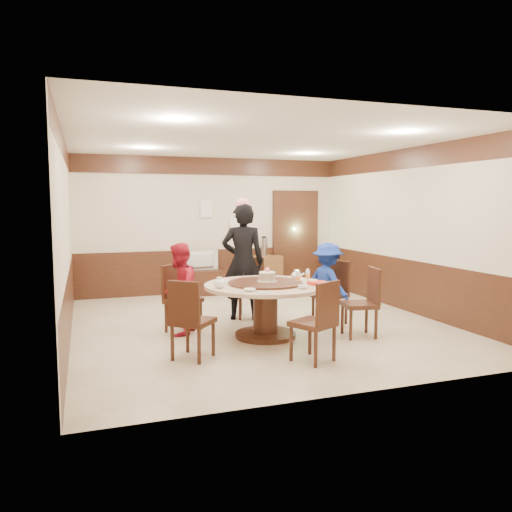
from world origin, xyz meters
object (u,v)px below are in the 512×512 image
object	(u,v)px
person_red	(179,289)
birthday_cake	(267,277)
banquet_table	(265,299)
person_standing	(243,262)
person_blue	(328,284)
side_cabinet	(263,273)
television	(203,260)
tv_stand	(203,282)
shrimp_platter	(317,284)
thermos	(264,247)

from	to	relation	value
person_red	birthday_cake	distance (m)	1.26
banquet_table	person_standing	world-z (taller)	person_standing
person_blue	side_cabinet	xyz separation A→B (m)	(0.06, 3.13, -0.26)
banquet_table	person_red	xyz separation A→B (m)	(-1.10, 0.53, 0.12)
person_blue	side_cabinet	bearing A→B (deg)	-16.62
person_red	television	bearing A→B (deg)	-171.65
banquet_table	tv_stand	distance (m)	3.51
person_red	television	xyz separation A→B (m)	(1.03, 2.97, 0.05)
television	birthday_cake	bearing A→B (deg)	84.35
shrimp_platter	television	xyz separation A→B (m)	(-0.68, 3.89, -0.07)
banquet_table	side_cabinet	xyz separation A→B (m)	(1.23, 3.52, -0.16)
banquet_table	person_standing	size ratio (longest dim) A/B	0.91
person_red	tv_stand	world-z (taller)	person_red
person_standing	person_blue	distance (m)	1.39
thermos	banquet_table	bearing A→B (deg)	-109.72
tv_stand	birthday_cake	bearing A→B (deg)	-88.08
banquet_table	birthday_cake	distance (m)	0.32
birthday_cake	television	xyz separation A→B (m)	(-0.12, 3.45, -0.14)
birthday_cake	shrimp_platter	size ratio (longest dim) A/B	0.94
person_red	side_cabinet	world-z (taller)	person_red
person_standing	side_cabinet	bearing A→B (deg)	-99.10
tv_stand	shrimp_platter	bearing A→B (deg)	-80.12
person_standing	side_cabinet	size ratio (longest dim) A/B	2.33
banquet_table	tv_stand	xyz separation A→B (m)	(-0.07, 3.49, -0.28)
person_red	tv_stand	distance (m)	3.17
shrimp_platter	person_standing	bearing A→B (deg)	110.19
tv_stand	person_red	bearing A→B (deg)	-109.11
person_standing	television	distance (m)	2.36
shrimp_platter	thermos	bearing A→B (deg)	80.42
person_red	shrimp_platter	size ratio (longest dim) A/B	4.36
person_red	person_blue	bearing A→B (deg)	114.24
banquet_table	person_red	bearing A→B (deg)	154.52
birthday_cake	side_cabinet	size ratio (longest dim) A/B	0.35
side_cabinet	thermos	bearing A→B (deg)	0.00
person_red	thermos	world-z (taller)	person_red
banquet_table	birthday_cake	xyz separation A→B (m)	(0.04, 0.04, 0.31)
person_blue	side_cabinet	size ratio (longest dim) A/B	1.58
banquet_table	person_red	size ratio (longest dim) A/B	1.30
birthday_cake	television	distance (m)	3.46
person_standing	banquet_table	bearing A→B (deg)	105.71
banquet_table	person_standing	distance (m)	1.21
person_blue	thermos	world-z (taller)	person_blue
banquet_table	television	world-z (taller)	television
person_blue	thermos	bearing A→B (deg)	-17.21
person_red	person_blue	distance (m)	2.28
birthday_cake	person_red	bearing A→B (deg)	156.97
television	side_cabinet	xyz separation A→B (m)	(1.31, 0.03, -0.33)
person_standing	shrimp_platter	bearing A→B (deg)	127.74
tv_stand	side_cabinet	bearing A→B (deg)	1.32
tv_stand	thermos	bearing A→B (deg)	1.28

